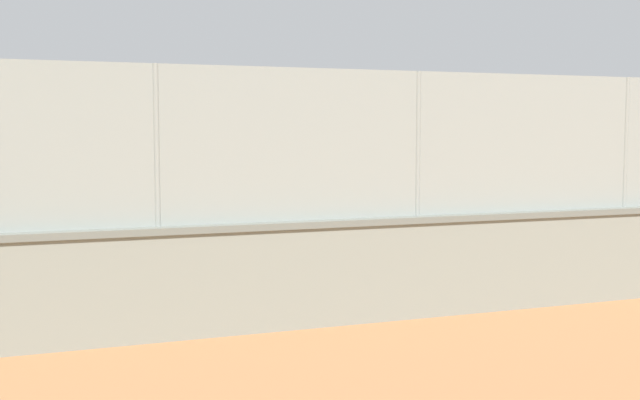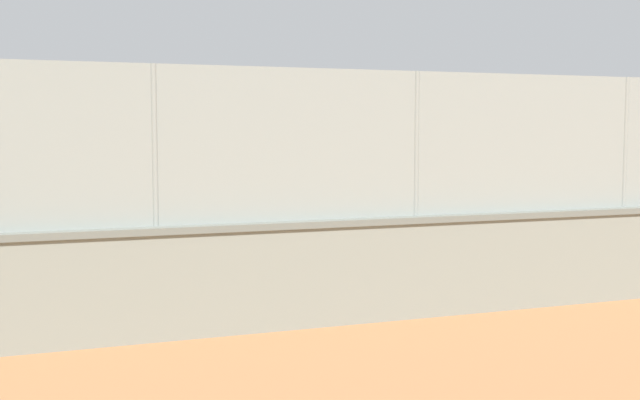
{
  "view_description": "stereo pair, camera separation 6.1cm",
  "coord_description": "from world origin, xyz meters",
  "px_view_note": "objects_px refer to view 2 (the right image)",
  "views": [
    {
      "loc": [
        3.5,
        21.78,
        2.35
      ],
      "look_at": [
        -1.94,
        8.24,
        1.09
      ],
      "focal_mm": 45.09,
      "sensor_mm": 36.0,
      "label": 1
    },
    {
      "loc": [
        3.45,
        21.8,
        2.35
      ],
      "look_at": [
        -1.94,
        8.24,
        1.09
      ],
      "focal_mm": 45.09,
      "sensor_mm": 36.0,
      "label": 2
    }
  ],
  "objects_px": {
    "player_foreground_swinging": "(319,216)",
    "player_near_wall_returning": "(344,200)",
    "sports_ball": "(387,206)",
    "player_at_service_line": "(285,185)"
  },
  "relations": [
    {
      "from": "player_at_service_line",
      "to": "player_near_wall_returning",
      "type": "bearing_deg",
      "value": 82.22
    },
    {
      "from": "player_foreground_swinging",
      "to": "sports_ball",
      "type": "xyz_separation_m",
      "value": [
        -0.35,
        1.96,
        0.33
      ]
    },
    {
      "from": "player_foreground_swinging",
      "to": "player_near_wall_returning",
      "type": "xyz_separation_m",
      "value": [
        -1.31,
        -1.92,
        0.08
      ]
    },
    {
      "from": "player_near_wall_returning",
      "to": "player_foreground_swinging",
      "type": "bearing_deg",
      "value": 55.72
    },
    {
      "from": "player_foreground_swinging",
      "to": "player_at_service_line",
      "type": "height_order",
      "value": "player_at_service_line"
    },
    {
      "from": "player_foreground_swinging",
      "to": "player_near_wall_returning",
      "type": "height_order",
      "value": "player_near_wall_returning"
    },
    {
      "from": "player_foreground_swinging",
      "to": "player_near_wall_returning",
      "type": "relative_size",
      "value": 0.92
    },
    {
      "from": "player_near_wall_returning",
      "to": "sports_ball",
      "type": "height_order",
      "value": "player_near_wall_returning"
    },
    {
      "from": "player_near_wall_returning",
      "to": "sports_ball",
      "type": "relative_size",
      "value": 16.65
    },
    {
      "from": "sports_ball",
      "to": "player_foreground_swinging",
      "type": "bearing_deg",
      "value": -79.8
    }
  ]
}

